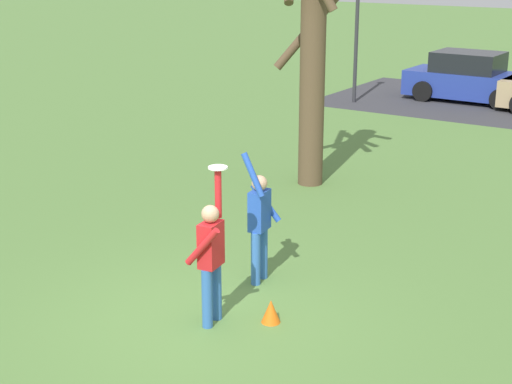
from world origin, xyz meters
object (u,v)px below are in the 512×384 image
Objects in this scene: bare_tree_tall at (312,45)px; frisbee_disc at (218,168)px; person_catcher at (211,254)px; lamppost_by_lot at (357,21)px; person_defender at (259,219)px; field_cone_orange at (271,311)px; parked_car_blue at (470,79)px.

frisbee_disc is at bearing -71.46° from bare_tree_tall.
person_catcher is 0.49× the size of lamppost_by_lot.
person_defender is 0.48× the size of lamppost_by_lot.
parked_car_blue is at bearing 99.91° from field_cone_orange.
frisbee_disc is at bearing -81.48° from parked_car_blue.
person_defender is 1.58m from field_cone_orange.
frisbee_disc reaches higher than person_defender.
lamppost_by_lot is (-5.36, 15.08, 1.60)m from person_catcher.
lamppost_by_lot reaches higher than person_defender.
lamppost_by_lot reaches higher than person_catcher.
bare_tree_tall is 17.71× the size of field_cone_orange.
field_cone_orange is (0.86, -1.05, -0.82)m from person_defender.
person_defender is at bearing -81.54° from parked_car_blue.
bare_tree_tall reaches higher than person_defender.
bare_tree_tall is at bearing 108.54° from frisbee_disc.
bare_tree_tall is 9.39m from lamppost_by_lot.
parked_car_blue is 4.23m from lamppost_by_lot.
person_catcher is 1.50m from person_defender.
person_catcher reaches higher than field_cone_orange.
person_defender reaches higher than field_cone_orange.
bare_tree_tall is (-2.07, 6.29, 1.93)m from person_catcher.
field_cone_orange is (0.68, 0.22, -1.93)m from frisbee_disc.
parked_car_blue is 12.90× the size of field_cone_orange.
person_defender is 8.08× the size of frisbee_disc.
parked_car_blue is at bearing -0.64° from person_catcher.
field_cone_orange is at bearing -67.71° from lamppost_by_lot.
lamppost_by_lot is 13.31× the size of field_cone_orange.
person_defender is at bearing 0.00° from person_catcher.
bare_tree_tall is (-1.85, 4.81, 1.93)m from person_defender.
person_catcher is 0.37× the size of bare_tree_tall.
person_catcher is at bearing -81.48° from parked_car_blue.
person_catcher is 1.02× the size of person_defender.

